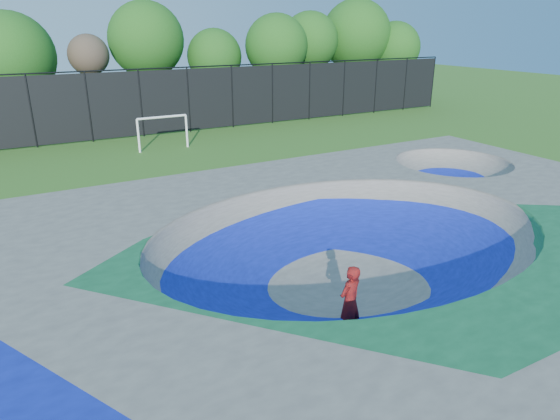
{
  "coord_description": "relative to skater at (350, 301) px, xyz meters",
  "views": [
    {
      "loc": [
        -7.51,
        -9.57,
        6.47
      ],
      "look_at": [
        -0.48,
        3.0,
        1.1
      ],
      "focal_mm": 32.0,
      "sensor_mm": 36.0,
      "label": 1
    }
  ],
  "objects": [
    {
      "name": "ground",
      "position": [
        1.59,
        2.09,
        -0.84
      ],
      "size": [
        120.0,
        120.0,
        0.0
      ],
      "primitive_type": "plane",
      "color": "#32641B",
      "rests_on": "ground"
    },
    {
      "name": "skate_deck",
      "position": [
        1.59,
        2.09,
        -0.09
      ],
      "size": [
        22.0,
        14.0,
        1.5
      ],
      "primitive_type": "cube",
      "color": "gray",
      "rests_on": "ground"
    },
    {
      "name": "skater",
      "position": [
        0.0,
        0.0,
        0.0
      ],
      "size": [
        0.7,
        0.56,
        1.69
      ],
      "primitive_type": "imported",
      "rotation": [
        0.0,
        0.0,
        3.42
      ],
      "color": "red",
      "rests_on": "ground"
    },
    {
      "name": "skateboard",
      "position": [
        0.0,
        0.0,
        -0.82
      ],
      "size": [
        0.81,
        0.46,
        0.05
      ],
      "primitive_type": "cube",
      "rotation": [
        0.0,
        0.0,
        0.33
      ],
      "color": "black",
      "rests_on": "ground"
    },
    {
      "name": "soccer_goal",
      "position": [
        1.65,
        19.1,
        0.43
      ],
      "size": [
        2.8,
        0.12,
        1.85
      ],
      "color": "white",
      "rests_on": "ground"
    },
    {
      "name": "fence",
      "position": [
        1.59,
        23.09,
        1.25
      ],
      "size": [
        48.09,
        0.09,
        4.04
      ],
      "color": "black",
      "rests_on": "ground"
    },
    {
      "name": "treeline",
      "position": [
        2.16,
        28.17,
        4.28
      ],
      "size": [
        51.93,
        7.09,
        8.57
      ],
      "color": "#493024",
      "rests_on": "ground"
    }
  ]
}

